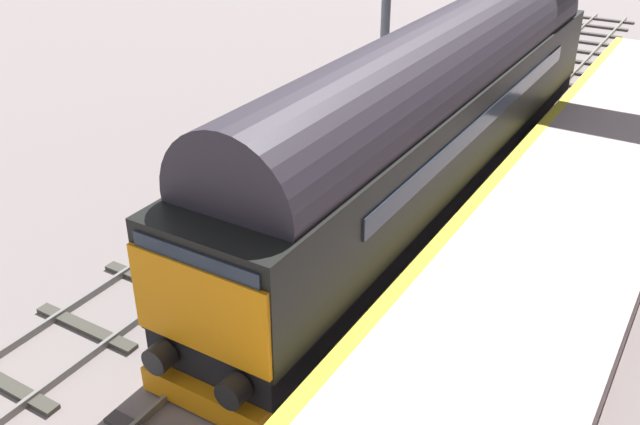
# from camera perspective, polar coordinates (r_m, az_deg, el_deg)

# --- Properties ---
(ground_plane) EXTENTS (140.00, 140.00, 0.00)m
(ground_plane) POSITION_cam_1_polar(r_m,az_deg,el_deg) (13.61, -2.95, -9.93)
(ground_plane) COLOR slate
(ground_plane) RESTS_ON ground
(track_main) EXTENTS (2.50, 60.00, 0.15)m
(track_main) POSITION_cam_1_polar(r_m,az_deg,el_deg) (13.57, -2.96, -9.75)
(track_main) COLOR gray
(track_main) RESTS_ON ground
(track_adjacent_west) EXTENTS (2.50, 60.00, 0.15)m
(track_adjacent_west) POSITION_cam_1_polar(r_m,az_deg,el_deg) (15.38, -13.46, -5.46)
(track_adjacent_west) COLOR slate
(track_adjacent_west) RESTS_ON ground
(station_platform) EXTENTS (4.00, 44.00, 1.01)m
(station_platform) POSITION_cam_1_polar(r_m,az_deg,el_deg) (12.08, 11.72, -13.41)
(station_platform) COLOR #BBAAAA
(station_platform) RESTS_ON ground
(diesel_locomotive) EXTENTS (2.74, 18.52, 4.68)m
(diesel_locomotive) POSITION_cam_1_polar(r_m,az_deg,el_deg) (17.73, 9.32, 8.50)
(diesel_locomotive) COLOR black
(diesel_locomotive) RESTS_ON ground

